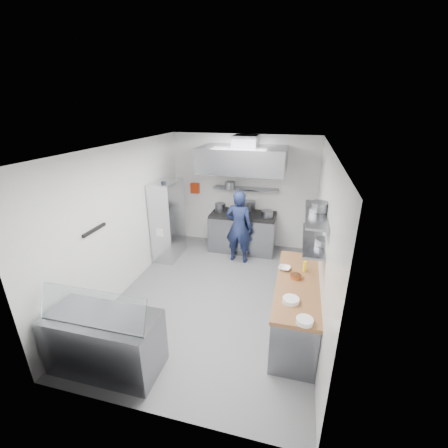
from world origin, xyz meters
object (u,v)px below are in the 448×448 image
(gas_range, at_px, (243,233))
(wire_rack, at_px, (168,220))
(chef, at_px, (239,227))
(display_case, at_px, (105,342))

(gas_range, distance_m, wire_rack, 1.88)
(wire_rack, bearing_deg, chef, 6.43)
(chef, relative_size, display_case, 1.13)
(gas_range, bearing_deg, chef, -88.15)
(gas_range, xyz_separation_m, display_case, (-1.10, -4.10, -0.03))
(chef, distance_m, wire_rack, 1.66)
(gas_range, bearing_deg, wire_rack, -153.84)
(chef, bearing_deg, gas_range, -83.76)
(gas_range, bearing_deg, display_case, -105.02)
(display_case, bearing_deg, wire_rack, 99.13)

